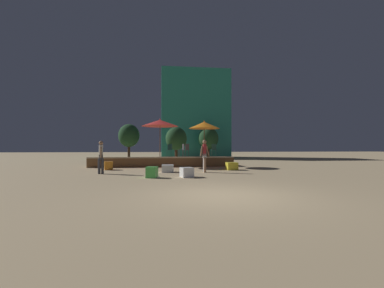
{
  "coord_description": "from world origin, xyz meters",
  "views": [
    {
      "loc": [
        -1.74,
        -7.09,
        1.38
      ],
      "look_at": [
        0.0,
        7.12,
        1.53
      ],
      "focal_mm": 24.0,
      "sensor_mm": 36.0,
      "label": 1
    }
  ],
  "objects_px": {
    "bistro_chair_1": "(182,149)",
    "patio_umbrella_1": "(204,125)",
    "cube_seat_2": "(168,168)",
    "frisbee_disc": "(157,177)",
    "background_tree_1": "(176,139)",
    "bistro_chair_2": "(214,149)",
    "person_1": "(205,155)",
    "bistro_chair_0": "(186,149)",
    "patio_umbrella_0": "(160,123)",
    "cube_seat_1": "(109,166)",
    "person_0": "(101,156)",
    "background_tree_2": "(208,139)",
    "background_tree_0": "(129,136)",
    "cube_seat_4": "(232,166)",
    "bistro_chair_3": "(169,149)",
    "cube_seat_0": "(187,172)",
    "cube_seat_3": "(152,172)"
  },
  "relations": [
    {
      "from": "bistro_chair_1",
      "to": "patio_umbrella_1",
      "type": "bearing_deg",
      "value": 24.56
    },
    {
      "from": "patio_umbrella_1",
      "to": "cube_seat_2",
      "type": "distance_m",
      "value": 4.99
    },
    {
      "from": "frisbee_disc",
      "to": "background_tree_1",
      "type": "xyz_separation_m",
      "value": [
        1.63,
        12.67,
        2.12
      ]
    },
    {
      "from": "bistro_chair_2",
      "to": "person_1",
      "type": "bearing_deg",
      "value": 79.55
    },
    {
      "from": "person_1",
      "to": "bistro_chair_0",
      "type": "relative_size",
      "value": 1.94
    },
    {
      "from": "patio_umbrella_0",
      "to": "cube_seat_1",
      "type": "bearing_deg",
      "value": -147.08
    },
    {
      "from": "person_0",
      "to": "background_tree_2",
      "type": "bearing_deg",
      "value": 48.95
    },
    {
      "from": "person_1",
      "to": "background_tree_1",
      "type": "height_order",
      "value": "background_tree_1"
    },
    {
      "from": "bistro_chair_1",
      "to": "background_tree_0",
      "type": "xyz_separation_m",
      "value": [
        -5.03,
        9.2,
        1.34
      ]
    },
    {
      "from": "cube_seat_4",
      "to": "background_tree_2",
      "type": "xyz_separation_m",
      "value": [
        1.17,
        13.74,
        2.09
      ]
    },
    {
      "from": "bistro_chair_3",
      "to": "frisbee_disc",
      "type": "bearing_deg",
      "value": -71.79
    },
    {
      "from": "bistro_chair_0",
      "to": "background_tree_2",
      "type": "height_order",
      "value": "background_tree_2"
    },
    {
      "from": "cube_seat_4",
      "to": "background_tree_2",
      "type": "distance_m",
      "value": 13.95
    },
    {
      "from": "cube_seat_0",
      "to": "background_tree_1",
      "type": "xyz_separation_m",
      "value": [
        0.29,
        12.68,
        1.92
      ]
    },
    {
      "from": "bistro_chair_0",
      "to": "patio_umbrella_0",
      "type": "bearing_deg",
      "value": -23.59
    },
    {
      "from": "bistro_chair_1",
      "to": "cube_seat_3",
      "type": "bearing_deg",
      "value": -25.42
    },
    {
      "from": "patio_umbrella_0",
      "to": "bistro_chair_0",
      "type": "bearing_deg",
      "value": 15.31
    },
    {
      "from": "cube_seat_2",
      "to": "background_tree_0",
      "type": "relative_size",
      "value": 0.17
    },
    {
      "from": "background_tree_0",
      "to": "person_1",
      "type": "bearing_deg",
      "value": -68.73
    },
    {
      "from": "frisbee_disc",
      "to": "bistro_chair_0",
      "type": "bearing_deg",
      "value": 73.44
    },
    {
      "from": "person_0",
      "to": "bistro_chair_2",
      "type": "bearing_deg",
      "value": 26.61
    },
    {
      "from": "cube_seat_0",
      "to": "patio_umbrella_0",
      "type": "bearing_deg",
      "value": 101.17
    },
    {
      "from": "cube_seat_4",
      "to": "bistro_chair_3",
      "type": "xyz_separation_m",
      "value": [
        -3.56,
        3.89,
        1.01
      ]
    },
    {
      "from": "patio_umbrella_0",
      "to": "person_1",
      "type": "relative_size",
      "value": 1.9
    },
    {
      "from": "bistro_chair_2",
      "to": "background_tree_2",
      "type": "bearing_deg",
      "value": -91.82
    },
    {
      "from": "person_1",
      "to": "patio_umbrella_0",
      "type": "bearing_deg",
      "value": 28.45
    },
    {
      "from": "patio_umbrella_1",
      "to": "background_tree_0",
      "type": "relative_size",
      "value": 0.83
    },
    {
      "from": "cube_seat_0",
      "to": "cube_seat_4",
      "type": "distance_m",
      "value": 4.48
    },
    {
      "from": "cube_seat_1",
      "to": "background_tree_2",
      "type": "height_order",
      "value": "background_tree_2"
    },
    {
      "from": "cube_seat_0",
      "to": "frisbee_disc",
      "type": "relative_size",
      "value": 2.61
    },
    {
      "from": "person_0",
      "to": "bistro_chair_0",
      "type": "bearing_deg",
      "value": 32.67
    },
    {
      "from": "bistro_chair_0",
      "to": "background_tree_1",
      "type": "height_order",
      "value": "background_tree_1"
    },
    {
      "from": "bistro_chair_1",
      "to": "bistro_chair_0",
      "type": "bearing_deg",
      "value": 2.06
    },
    {
      "from": "background_tree_2",
      "to": "background_tree_0",
      "type": "bearing_deg",
      "value": -178.85
    },
    {
      "from": "cube_seat_3",
      "to": "bistro_chair_3",
      "type": "xyz_separation_m",
      "value": [
        1.03,
        7.23,
        0.99
      ]
    },
    {
      "from": "cube_seat_0",
      "to": "cube_seat_3",
      "type": "distance_m",
      "value": 1.56
    },
    {
      "from": "cube_seat_2",
      "to": "cube_seat_3",
      "type": "relative_size",
      "value": 1.18
    },
    {
      "from": "frisbee_disc",
      "to": "background_tree_0",
      "type": "height_order",
      "value": "background_tree_0"
    },
    {
      "from": "person_1",
      "to": "bistro_chair_3",
      "type": "distance_m",
      "value": 5.43
    },
    {
      "from": "bistro_chair_1",
      "to": "patio_umbrella_0",
      "type": "bearing_deg",
      "value": -59.42
    },
    {
      "from": "cube_seat_3",
      "to": "bistro_chair_3",
      "type": "bearing_deg",
      "value": 81.93
    },
    {
      "from": "bistro_chair_1",
      "to": "cube_seat_2",
      "type": "bearing_deg",
      "value": -24.09
    },
    {
      "from": "cube_seat_1",
      "to": "background_tree_1",
      "type": "relative_size",
      "value": 0.18
    },
    {
      "from": "patio_umbrella_0",
      "to": "background_tree_0",
      "type": "xyz_separation_m",
      "value": [
        -3.37,
        10.67,
        -0.43
      ]
    },
    {
      "from": "background_tree_1",
      "to": "background_tree_2",
      "type": "height_order",
      "value": "background_tree_2"
    },
    {
      "from": "bistro_chair_1",
      "to": "bistro_chair_2",
      "type": "height_order",
      "value": "same"
    },
    {
      "from": "background_tree_2",
      "to": "cube_seat_2",
      "type": "bearing_deg",
      "value": -108.86
    },
    {
      "from": "cube_seat_4",
      "to": "bistro_chair_1",
      "type": "xyz_separation_m",
      "value": [
        -2.59,
        4.36,
        1.01
      ]
    },
    {
      "from": "bistro_chair_2",
      "to": "background_tree_1",
      "type": "relative_size",
      "value": 0.28
    },
    {
      "from": "person_1",
      "to": "background_tree_2",
      "type": "xyz_separation_m",
      "value": [
        3.03,
        15.0,
        1.36
      ]
    }
  ]
}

